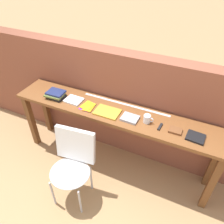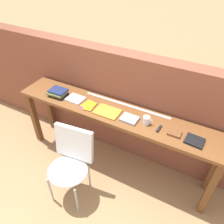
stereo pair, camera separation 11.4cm
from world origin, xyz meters
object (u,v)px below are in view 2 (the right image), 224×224
(pamphlet_pile_colourful, at_px, (89,105))
(leather_journal_brown, at_px, (174,133))
(book_repair_rightmost, at_px, (195,141))
(multitool_folded, at_px, (159,129))
(magazine_cycling, at_px, (75,99))
(book_stack_leftmost, at_px, (58,93))
(book_open_centre, at_px, (107,112))
(mug, at_px, (147,120))
(chair_white_moulded, at_px, (70,161))

(pamphlet_pile_colourful, bearing_deg, leather_journal_brown, 0.55)
(book_repair_rightmost, bearing_deg, multitool_folded, -176.41)
(magazine_cycling, relative_size, leather_journal_brown, 1.60)
(book_stack_leftmost, distance_m, magazine_cycling, 0.24)
(magazine_cycling, relative_size, pamphlet_pile_colourful, 1.08)
(book_open_centre, height_order, mug, mug)
(chair_white_moulded, distance_m, book_repair_rightmost, 1.30)
(leather_journal_brown, distance_m, book_repair_rightmost, 0.20)
(book_repair_rightmost, bearing_deg, book_stack_leftmost, -175.62)
(pamphlet_pile_colourful, xyz_separation_m, leather_journal_brown, (1.01, 0.01, 0.00))
(book_stack_leftmost, xyz_separation_m, book_open_centre, (0.71, -0.01, -0.03))
(mug, distance_m, leather_journal_brown, 0.31)
(chair_white_moulded, distance_m, mug, 0.94)
(pamphlet_pile_colourful, height_order, book_open_centre, book_open_centre)
(chair_white_moulded, relative_size, magazine_cycling, 4.29)
(chair_white_moulded, distance_m, book_open_centre, 0.68)
(chair_white_moulded, xyz_separation_m, pamphlet_pile_colourful, (-0.09, 0.55, 0.36))
(book_open_centre, height_order, leather_journal_brown, leather_journal_brown)
(chair_white_moulded, bearing_deg, book_repair_rightmost, 26.11)
(book_stack_leftmost, relative_size, mug, 2.15)
(leather_journal_brown, bearing_deg, mug, 176.59)
(pamphlet_pile_colourful, height_order, book_repair_rightmost, book_repair_rightmost)
(chair_white_moulded, xyz_separation_m, leather_journal_brown, (0.92, 0.56, 0.37))
(book_stack_leftmost, relative_size, magazine_cycling, 1.14)
(book_open_centre, height_order, multitool_folded, book_open_centre)
(book_stack_leftmost, height_order, book_repair_rightmost, book_stack_leftmost)
(pamphlet_pile_colourful, distance_m, mug, 0.71)
(leather_journal_brown, bearing_deg, multitool_folded, -178.33)
(pamphlet_pile_colourful, xyz_separation_m, mug, (0.71, 0.03, 0.04))
(mug, xyz_separation_m, book_repair_rightmost, (0.51, -0.03, -0.03))
(pamphlet_pile_colourful, relative_size, book_repair_rightmost, 1.10)
(book_stack_leftmost, bearing_deg, book_open_centre, -0.60)
(pamphlet_pile_colourful, xyz_separation_m, book_repair_rightmost, (1.21, -0.00, 0.00))
(multitool_folded, bearing_deg, pamphlet_pile_colourful, -179.73)
(multitool_folded, xyz_separation_m, book_repair_rightmost, (0.36, -0.01, 0.00))
(chair_white_moulded, height_order, book_open_centre, book_open_centre)
(chair_white_moulded, distance_m, leather_journal_brown, 1.14)
(mug, height_order, leather_journal_brown, mug)
(book_stack_leftmost, relative_size, book_open_centre, 0.84)
(multitool_folded, bearing_deg, mug, 171.67)
(book_stack_leftmost, bearing_deg, chair_white_moulded, -45.51)
(multitool_folded, bearing_deg, chair_white_moulded, -144.00)
(chair_white_moulded, relative_size, leather_journal_brown, 6.86)
(book_stack_leftmost, distance_m, leather_journal_brown, 1.47)
(book_stack_leftmost, height_order, leather_journal_brown, book_stack_leftmost)
(pamphlet_pile_colourful, xyz_separation_m, multitool_folded, (0.86, 0.00, 0.00))
(mug, bearing_deg, multitool_folded, -8.33)
(magazine_cycling, bearing_deg, book_open_centre, -2.64)
(magazine_cycling, distance_m, multitool_folded, 1.07)
(multitool_folded, bearing_deg, book_open_centre, -179.26)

